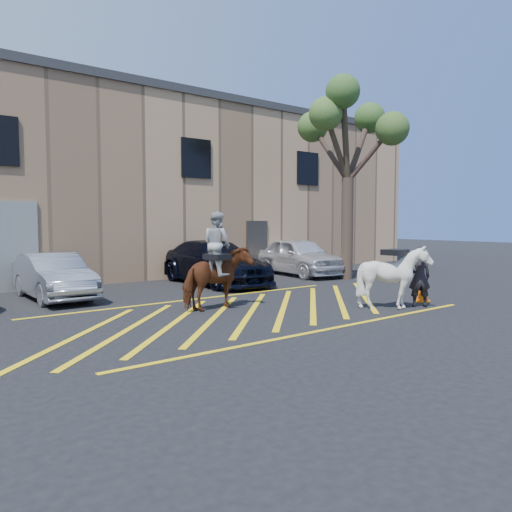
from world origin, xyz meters
TOP-DOWN VIEW (x-y plane):
  - ground at (0.00, 0.00)m, footprint 90.00×90.00m
  - car_silver_sedan at (-3.10, 4.68)m, footprint 1.41×3.93m
  - car_blue_suv at (2.37, 4.78)m, footprint 2.41×5.30m
  - car_white_suv at (6.61, 4.98)m, footprint 2.41×4.68m
  - handler at (3.79, -2.40)m, footprint 0.67×0.64m
  - warehouse at (-0.01, 11.99)m, footprint 32.42×10.20m
  - hatching_zone at (-0.00, -0.30)m, footprint 12.60×5.12m
  - mounted_bay at (-0.44, 0.49)m, footprint 1.92×1.07m
  - saddled_white at (3.03, -2.19)m, footprint 1.33×1.48m
  - traffic_cone at (4.58, -1.99)m, footprint 0.49×0.49m
  - tree at (7.07, 2.88)m, footprint 3.99×4.37m

SIDE VIEW (x-z plane):
  - ground at x=0.00m, z-range 0.00..0.00m
  - hatching_zone at x=0.00m, z-range 0.00..0.01m
  - traffic_cone at x=4.58m, z-range 0.00..0.73m
  - car_silver_sedan at x=-3.10m, z-range 0.00..1.29m
  - car_blue_suv at x=2.37m, z-range 0.00..1.50m
  - car_white_suv at x=6.61m, z-range 0.00..1.53m
  - handler at x=3.79m, z-range 0.00..1.54m
  - saddled_white at x=3.03m, z-range 0.01..1.60m
  - mounted_bay at x=-0.44m, z-range -0.23..2.18m
  - warehouse at x=-0.01m, z-range 0.00..7.30m
  - tree at x=7.07m, z-range 2.04..9.35m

